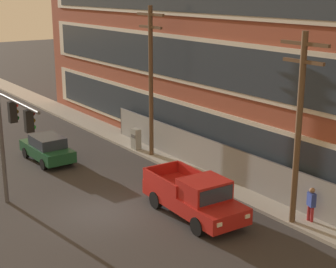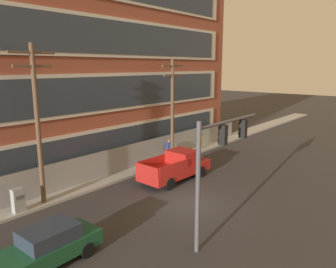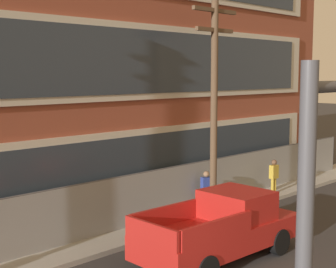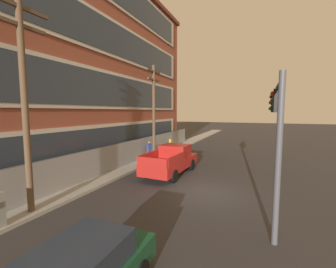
% 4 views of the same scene
% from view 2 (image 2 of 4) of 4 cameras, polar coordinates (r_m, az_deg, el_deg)
% --- Properties ---
extents(ground_plane, '(160.00, 160.00, 0.00)m').
position_cam_2_polar(ground_plane, '(19.22, 3.74, -12.06)').
color(ground_plane, '#333030').
extents(sidewalk_building_side, '(80.00, 2.01, 0.16)m').
position_cam_2_polar(sidewalk_building_side, '(23.56, -9.88, -7.43)').
color(sidewalk_building_side, '#9E9B93').
rests_on(sidewalk_building_side, ground).
extents(brick_mill_building, '(39.53, 10.48, 15.63)m').
position_cam_2_polar(brick_mill_building, '(25.58, -25.05, 10.84)').
color(brick_mill_building, brown).
rests_on(brick_mill_building, ground).
extents(chain_link_fence, '(28.24, 0.06, 2.01)m').
position_cam_2_polar(chain_link_fence, '(25.91, -4.31, -3.34)').
color(chain_link_fence, gray).
rests_on(chain_link_fence, ground).
extents(traffic_signal_mast, '(5.01, 0.43, 5.63)m').
position_cam_2_polar(traffic_signal_mast, '(14.46, 8.60, -3.49)').
color(traffic_signal_mast, '#4C4C51').
rests_on(traffic_signal_mast, ground).
extents(pickup_truck_red, '(5.61, 2.36, 1.96)m').
position_cam_2_polar(pickup_truck_red, '(22.77, 1.47, -5.67)').
color(pickup_truck_red, '#AD1E19').
rests_on(pickup_truck_red, ground).
extents(sedan_dark_green, '(4.29, 1.87, 1.56)m').
position_cam_2_polar(sedan_dark_green, '(14.45, -20.26, -17.81)').
color(sedan_dark_green, '#194C2D').
rests_on(sedan_dark_green, ground).
extents(utility_pole_near_corner, '(2.56, 0.26, 8.94)m').
position_cam_2_polar(utility_pole_near_corner, '(19.03, -21.82, 2.46)').
color(utility_pole_near_corner, brown).
rests_on(utility_pole_near_corner, ground).
extents(utility_pole_midblock, '(2.37, 0.26, 8.26)m').
position_cam_2_polar(utility_pole_midblock, '(26.13, 0.75, 4.75)').
color(utility_pole_midblock, brown).
rests_on(utility_pole_midblock, ground).
extents(electrical_cabinet, '(0.61, 0.43, 1.46)m').
position_cam_2_polar(electrical_cabinet, '(19.34, -24.61, -10.67)').
color(electrical_cabinet, '#939993').
rests_on(electrical_cabinet, ground).
extents(pedestrian_near_cabinet, '(0.42, 0.27, 1.69)m').
position_cam_2_polar(pedestrian_near_cabinet, '(30.54, 5.78, -1.14)').
color(pedestrian_near_cabinet, '#B7932D').
rests_on(pedestrian_near_cabinet, ground).
extents(pedestrian_by_fence, '(0.46, 0.37, 1.69)m').
position_cam_2_polar(pedestrian_by_fence, '(27.53, 0.17, -2.50)').
color(pedestrian_by_fence, maroon).
rests_on(pedestrian_by_fence, ground).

